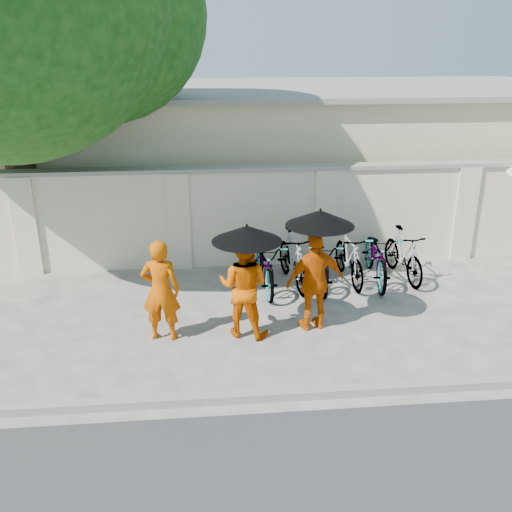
{
  "coord_description": "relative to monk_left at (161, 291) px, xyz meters",
  "views": [
    {
      "loc": [
        -0.49,
        -8.03,
        4.51
      ],
      "look_at": [
        0.35,
        0.76,
        1.1
      ],
      "focal_mm": 40.0,
      "sensor_mm": 36.0,
      "label": 1
    }
  ],
  "objects": [
    {
      "name": "bike_2",
      "position": [
        2.93,
        1.82,
        -0.35
      ],
      "size": [
        0.79,
        1.86,
        0.95
      ],
      "primitive_type": "imported",
      "rotation": [
        0.0,
        0.0,
        -0.09
      ],
      "color": "#A7A7A7",
      "rests_on": "ground"
    },
    {
      "name": "building_behind",
      "position": [
        3.2,
        6.89,
        0.77
      ],
      "size": [
        14.0,
        6.0,
        3.2
      ],
      "primitive_type": "cube",
      "color": "beige",
      "rests_on": "ground"
    },
    {
      "name": "kerb",
      "position": [
        1.2,
        -1.81,
        -0.77
      ],
      "size": [
        40.0,
        0.16,
        0.12
      ],
      "primitive_type": "cube",
      "color": "gray",
      "rests_on": "ground"
    },
    {
      "name": "monk_right",
      "position": [
        2.45,
        0.11,
        0.0
      ],
      "size": [
        1.04,
        0.6,
        1.66
      ],
      "primitive_type": "imported",
      "rotation": [
        0.0,
        0.0,
        3.35
      ],
      "color": "#CA4E04",
      "rests_on": "ground"
    },
    {
      "name": "bike_4",
      "position": [
        4.04,
        1.92,
        -0.31
      ],
      "size": [
        0.89,
        2.04,
        1.04
      ],
      "primitive_type": "imported",
      "rotation": [
        0.0,
        0.0,
        -0.11
      ],
      "color": "#A7A7A7",
      "rests_on": "ground"
    },
    {
      "name": "compound_wall",
      "position": [
        2.2,
        3.09,
        0.17
      ],
      "size": [
        20.0,
        0.3,
        2.0
      ],
      "primitive_type": "cube",
      "color": "beige",
      "rests_on": "ground"
    },
    {
      "name": "parasol_right",
      "position": [
        2.47,
        0.03,
        1.1
      ],
      "size": [
        1.06,
        1.06,
        1.11
      ],
      "color": "black",
      "rests_on": "ground"
    },
    {
      "name": "bike_1",
      "position": [
        2.38,
        1.89,
        -0.29
      ],
      "size": [
        0.75,
        1.85,
        1.08
      ],
      "primitive_type": "imported",
      "rotation": [
        0.0,
        0.0,
        0.14
      ],
      "color": "#A7A7A7",
      "rests_on": "ground"
    },
    {
      "name": "ground",
      "position": [
        1.2,
        -0.11,
        -0.83
      ],
      "size": [
        80.0,
        80.0,
        0.0
      ],
      "primitive_type": "plane",
      "color": "#AA9F8F"
    },
    {
      "name": "parasol_center",
      "position": [
        1.34,
        -0.06,
        0.91
      ],
      "size": [
        1.08,
        1.08,
        0.91
      ],
      "color": "black",
      "rests_on": "ground"
    },
    {
      "name": "bike_0",
      "position": [
        1.82,
        1.77,
        -0.34
      ],
      "size": [
        0.75,
        1.91,
        0.99
      ],
      "primitive_type": "imported",
      "rotation": [
        0.0,
        0.0,
        0.05
      ],
      "color": "#A7A7A7",
      "rests_on": "ground"
    },
    {
      "name": "bike_3",
      "position": [
        3.48,
        1.92,
        -0.32
      ],
      "size": [
        0.59,
        1.74,
        1.03
      ],
      "primitive_type": "imported",
      "rotation": [
        0.0,
        0.0,
        0.06
      ],
      "color": "#A7A7A7",
      "rests_on": "ground"
    },
    {
      "name": "monk_left",
      "position": [
        0.0,
        0.0,
        0.0
      ],
      "size": [
        0.65,
        0.46,
        1.66
      ],
      "primitive_type": "imported",
      "rotation": [
        0.0,
        0.0,
        3.03
      ],
      "color": "#C44C00",
      "rests_on": "ground"
    },
    {
      "name": "monk_center",
      "position": [
        1.29,
        0.02,
        0.01
      ],
      "size": [
        0.99,
        0.89,
        1.68
      ],
      "primitive_type": "imported",
      "rotation": [
        0.0,
        0.0,
        2.77
      ],
      "color": "#D45300",
      "rests_on": "ground"
    },
    {
      "name": "bike_5",
      "position": [
        4.59,
        1.99,
        -0.32
      ],
      "size": [
        0.66,
        1.72,
        1.01
      ],
      "primitive_type": "imported",
      "rotation": [
        0.0,
        0.0,
        0.11
      ],
      "color": "#A7A7A7",
      "rests_on": "ground"
    }
  ]
}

